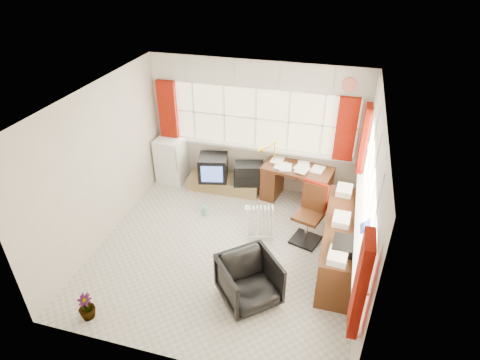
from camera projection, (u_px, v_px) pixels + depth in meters
The scene contains 20 objects.
ground at pixel (225, 250), 6.40m from camera, with size 4.00×4.00×0.00m, color beige.
room_walls at pixel (223, 169), 5.61m from camera, with size 4.00×4.00×4.00m.
window_back at pixel (255, 144), 7.50m from camera, with size 3.70×0.12×3.60m.
window_right at pixel (360, 223), 5.46m from camera, with size 0.12×3.70×3.60m.
curtains at pixel (298, 150), 6.19m from camera, with size 3.83×3.83×1.15m.
overhead_cabinets at pixel (307, 100), 5.80m from camera, with size 3.98×3.98×0.48m.
desk at pixel (297, 183), 7.38m from camera, with size 1.32×0.81×0.75m.
desk_lamp at pixel (275, 148), 7.23m from camera, with size 0.17×0.15×0.44m.
task_chair at pixel (311, 210), 6.39m from camera, with size 0.54×0.56×1.03m.
office_chair at pixel (249, 281), 5.37m from camera, with size 0.72×0.74×0.68m, color black.
radiator at pixel (260, 226), 6.53m from camera, with size 0.44×0.27×0.61m.
credenza at pixel (340, 242), 5.97m from camera, with size 0.50×2.00×0.85m.
file_tray at pixel (344, 245), 5.27m from camera, with size 0.28×0.36×0.12m, color black.
tv_bench at pixel (224, 183), 7.87m from camera, with size 1.40×0.50×0.25m, color #9A774D.
crt_tv at pixel (213, 168), 7.66m from camera, with size 0.62×0.59×0.48m.
hifi_stack at pixel (249, 174), 7.54m from camera, with size 0.65×0.51×0.41m.
mini_fridge at pixel (172, 159), 8.01m from camera, with size 0.58×0.59×0.91m.
spray_bottle_a at pixel (261, 188), 7.71m from camera, with size 0.10×0.11×0.27m, color white.
spray_bottle_b at pixel (205, 209), 7.17m from camera, with size 0.09×0.09×0.20m, color #8DD3C1.
flower_vase at pixel (86, 307), 5.18m from camera, with size 0.22×0.22×0.39m, color black.
Camera 1 is at (1.52, -4.63, 4.31)m, focal length 30.00 mm.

